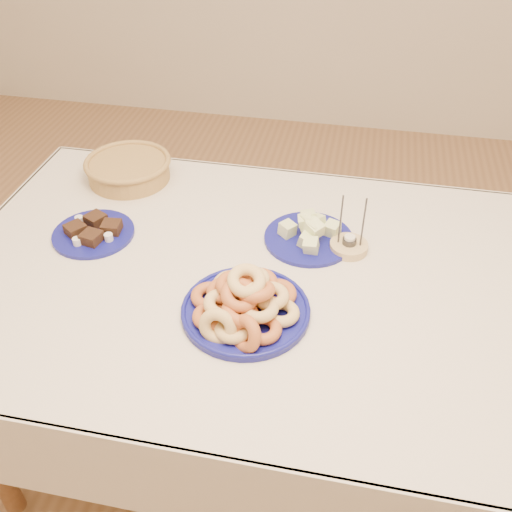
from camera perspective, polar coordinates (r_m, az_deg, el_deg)
name	(u,v)px	position (r m, az deg, el deg)	size (l,w,h in m)	color
ground	(259,436)	(2.09, 0.29, -17.58)	(5.00, 5.00, 0.00)	#916744
dining_table	(260,302)	(1.60, 0.36, -4.67)	(1.71, 1.11, 0.75)	brown
donut_platter	(245,304)	(1.38, -1.13, -4.79)	(0.39, 0.39, 0.15)	navy
melon_plate	(309,234)	(1.63, 5.36, 2.17)	(0.33, 0.33, 0.09)	navy
brownie_plate	(93,232)	(1.72, -15.95, 2.35)	(0.29, 0.29, 0.04)	navy
wicker_basket	(128,168)	(1.95, -12.63, 8.55)	(0.33, 0.33, 0.08)	olive
candle_holder	(349,246)	(1.61, 9.27, 1.04)	(0.11, 0.11, 0.18)	tan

